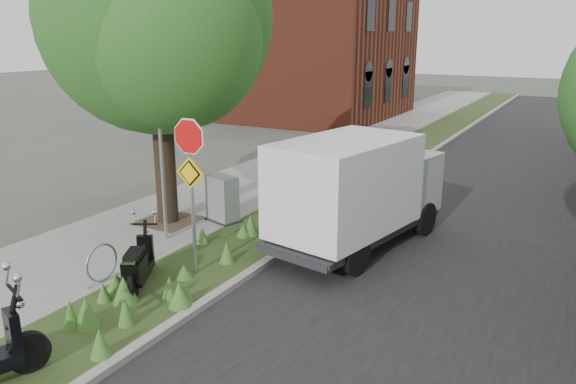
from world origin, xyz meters
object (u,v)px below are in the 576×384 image
(sign_assembly, at_px, (190,165))
(utility_cabinet, at_px, (222,199))
(box_truck, at_px, (357,187))
(scooter_near, at_px, (138,269))

(sign_assembly, xyz_separation_m, utility_cabinet, (-1.40, 2.92, -1.65))
(box_truck, xyz_separation_m, utility_cabinet, (-3.53, -0.22, -0.75))
(sign_assembly, relative_size, scooter_near, 2.15)
(sign_assembly, height_order, scooter_near, sign_assembly)
(sign_assembly, height_order, utility_cabinet, sign_assembly)
(box_truck, relative_size, utility_cabinet, 4.38)
(utility_cabinet, bearing_deg, scooter_near, -77.11)
(scooter_near, height_order, box_truck, box_truck)
(sign_assembly, distance_m, scooter_near, 2.17)
(scooter_near, distance_m, box_truck, 5.04)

